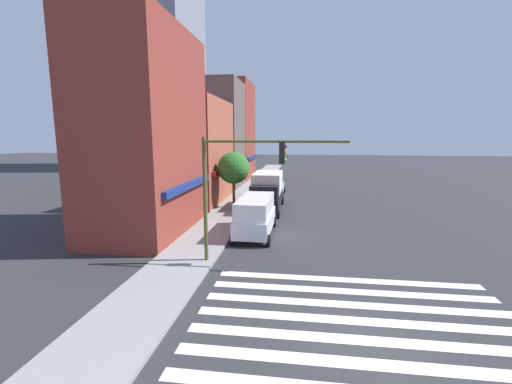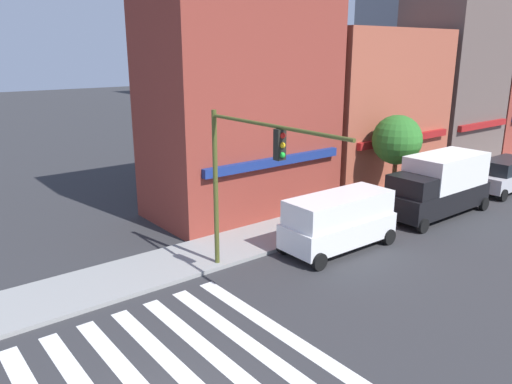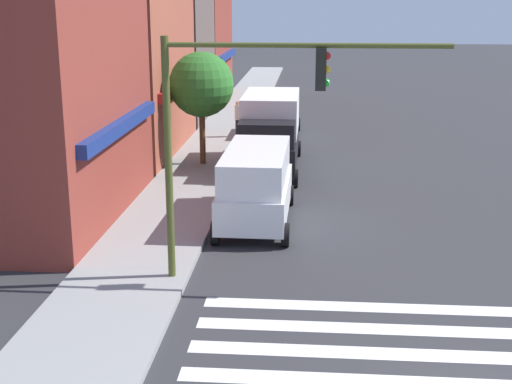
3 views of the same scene
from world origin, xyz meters
name	(u,v)px [view 1 (image 1 of 3)]	position (x,y,z in m)	size (l,w,h in m)	color
ground_plane	(364,340)	(0.00, 0.00, 0.00)	(200.00, 200.00, 0.00)	#2D2D30
sidewalk_left	(128,320)	(0.00, 7.50, 0.07)	(120.00, 3.00, 0.15)	gray
crosswalk_stripes	(364,340)	(0.00, 0.00, 0.00)	(9.25, 10.80, 0.01)	silver
storefront_row	(208,136)	(24.64, 11.50, 5.95)	(36.44, 5.30, 13.23)	maroon
tower_distant	(158,5)	(53.74, 28.37, 29.36)	(17.16, 12.74, 58.72)	gray
traffic_signal	(240,176)	(5.55, 4.74, 4.22)	(0.32, 6.56, 5.98)	#474C1E
van_white	(255,215)	(10.44, 4.70, 1.29)	(5.02, 2.22, 2.34)	white
box_truck_black	(267,191)	(17.66, 4.70, 1.59)	(6.21, 2.42, 3.04)	black
suv_silver	(274,186)	(24.56, 4.70, 1.03)	(4.71, 2.12, 1.94)	#B7B7BC
pedestrian_white_shirt	(254,186)	(23.83, 6.66, 1.07)	(0.32, 0.32, 1.77)	#23232D
street_tree	(234,168)	(17.84, 7.50, 3.40)	(2.63, 2.63, 4.58)	brown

